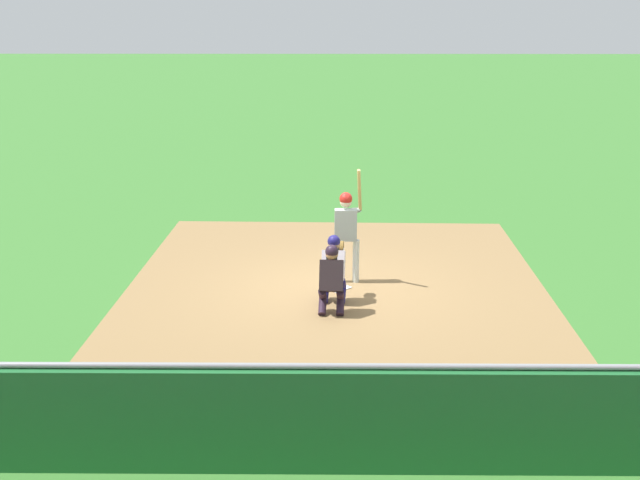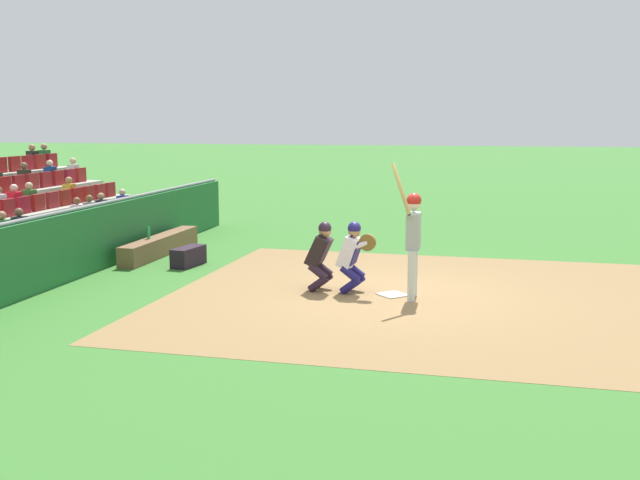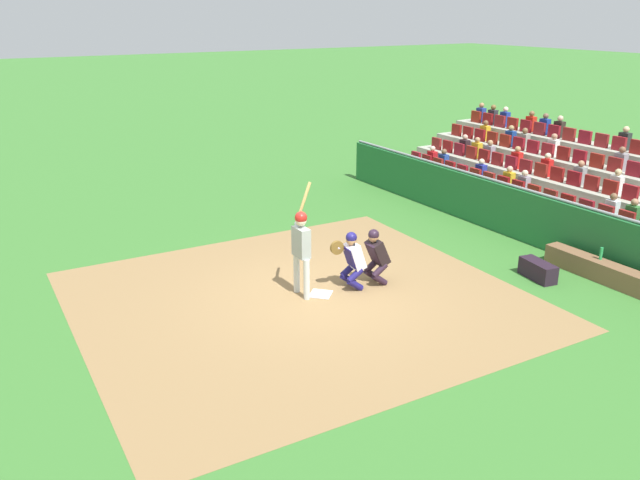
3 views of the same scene
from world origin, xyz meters
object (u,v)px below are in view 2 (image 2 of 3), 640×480
(home_plate_marker, at_px, (393,295))
(dugout_bench, at_px, (161,245))
(home_plate_umpire, at_px, (321,253))
(equipment_duffel_bag, at_px, (188,256))
(catcher_crouching, at_px, (353,253))
(batter_at_plate, at_px, (413,233))
(water_bottle_on_bench, at_px, (149,233))

(home_plate_marker, height_order, dugout_bench, dugout_bench)
(home_plate_umpire, relative_size, equipment_duffel_bag, 1.40)
(dugout_bench, bearing_deg, catcher_crouching, 60.76)
(home_plate_marker, bearing_deg, home_plate_umpire, -94.54)
(catcher_crouching, distance_m, home_plate_umpire, 0.60)
(batter_at_plate, bearing_deg, water_bottle_on_bench, -112.87)
(home_plate_marker, distance_m, dugout_bench, 6.42)
(home_plate_marker, bearing_deg, water_bottle_on_bench, -112.52)
(home_plate_umpire, height_order, equipment_duffel_bag, home_plate_umpire)
(water_bottle_on_bench, bearing_deg, home_plate_marker, 67.48)
(catcher_crouching, xyz_separation_m, water_bottle_on_bench, (-2.36, -5.08, -0.15))
(catcher_crouching, xyz_separation_m, equipment_duffel_bag, (-1.70, -3.86, -0.52))
(dugout_bench, height_order, equipment_duffel_bag, dugout_bench)
(home_plate_marker, bearing_deg, batter_at_plate, 61.66)
(home_plate_umpire, height_order, water_bottle_on_bench, home_plate_umpire)
(home_plate_marker, xyz_separation_m, water_bottle_on_bench, (-2.41, -5.82, 0.56))
(catcher_crouching, xyz_separation_m, dugout_bench, (-2.80, -5.01, -0.51))
(batter_at_plate, bearing_deg, dugout_bench, -116.55)
(batter_at_plate, xyz_separation_m, dugout_bench, (-3.05, -6.10, -0.94))
(batter_at_plate, relative_size, water_bottle_on_bench, 8.48)
(batter_at_plate, relative_size, home_plate_umpire, 1.84)
(catcher_crouching, bearing_deg, equipment_duffel_bag, -113.75)
(home_plate_marker, xyz_separation_m, dugout_bench, (-2.86, -5.75, 0.20))
(water_bottle_on_bench, relative_size, equipment_duffel_bag, 0.31)
(home_plate_umpire, bearing_deg, dugout_bench, -121.93)
(home_plate_marker, relative_size, batter_at_plate, 0.19)
(home_plate_marker, distance_m, equipment_duffel_bag, 4.92)
(catcher_crouching, bearing_deg, water_bottle_on_bench, -114.90)
(water_bottle_on_bench, xyz_separation_m, equipment_duffel_bag, (0.66, 1.22, -0.38))
(home_plate_marker, xyz_separation_m, equipment_duffel_bag, (-1.75, -4.60, 0.19))
(batter_at_plate, xyz_separation_m, water_bottle_on_bench, (-2.60, -6.17, -0.58))
(home_plate_umpire, distance_m, water_bottle_on_bench, 5.04)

